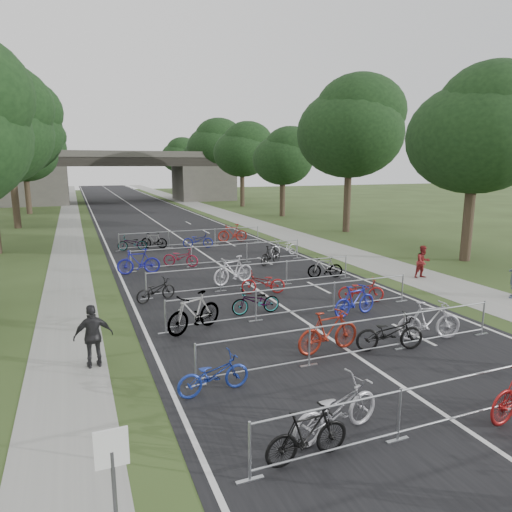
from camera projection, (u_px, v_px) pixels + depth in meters
The scene contains 48 objects.
road at pixel (141, 212), 51.62m from camera, with size 11.00×140.00×0.01m, color black.
sidewalk_right at pixel (209, 209), 54.53m from camera, with size 3.00×140.00×0.01m, color gray.
sidewalk_left at pixel (70, 214), 48.89m from camera, with size 2.00×140.00×0.01m, color gray.
lane_markings at pixel (141, 212), 51.62m from camera, with size 0.12×140.00×0.00m, color silver.
overpass_bridge at pixel (125, 177), 64.58m from camera, with size 31.00×8.00×7.05m.
park_sign at pixel (113, 467), 6.11m from camera, with size 0.45×0.06×1.83m.
tree_right_0 at pixel (479, 132), 24.01m from camera, with size 7.17×7.17×10.93m.
tree_right_1 at pixel (352, 129), 34.74m from camera, with size 8.18×8.18×12.47m.
tree_left_2 at pixel (9, 128), 36.70m from camera, with size 8.40×8.40×12.81m.
tree_right_2 at pixel (284, 157), 46.05m from camera, with size 6.16×6.16×9.39m.
tree_left_3 at pixel (25, 152), 47.95m from camera, with size 6.72×6.72×10.25m.
tree_right_3 at pixel (243, 151), 56.78m from camera, with size 7.17×7.17×10.93m.
tree_left_4 at pixel (33, 148), 58.71m from camera, with size 7.56×7.56×11.53m.
tree_right_4 at pixel (215, 146), 67.51m from camera, with size 8.18×8.18×12.47m.
tree_left_5 at pixel (38, 145), 69.47m from camera, with size 8.40×8.40×12.81m.
tree_right_5 at pixel (195, 160), 78.82m from camera, with size 6.16×6.16×9.39m.
tree_left_6 at pixel (43, 157), 80.71m from camera, with size 6.72×6.72×10.25m.
tree_right_6 at pixel (180, 156), 89.55m from camera, with size 7.17×7.17×10.93m.
barrier_row_1 at pixel (460, 400), 9.28m from camera, with size 9.70×0.08×1.10m.
barrier_row_2 at pixel (359, 339), 12.56m from camera, with size 9.70×0.08×1.10m.
barrier_row_3 at pixel (296, 301), 16.01m from camera, with size 9.70×0.08×1.10m.
barrier_row_4 at pixel (254, 276), 19.66m from camera, with size 9.70×0.08×1.10m.
barrier_row_5 at pixel (220, 255), 24.21m from camera, with size 9.70×0.08×1.10m.
barrier_row_6 at pixel (192, 238), 29.67m from camera, with size 9.70×0.08×1.10m.
bike_4 at pixel (307, 435), 8.14m from camera, with size 0.48×1.68×1.01m, color black.
bike_5 at pixel (336, 409), 8.90m from camera, with size 0.75×2.14×1.13m, color #ACACB4.
bike_8 at pixel (213, 375), 10.58m from camera, with size 0.62×1.77×0.93m, color navy.
bike_9 at pixel (328, 332), 12.88m from camera, with size 0.57×2.03×1.22m, color maroon.
bike_10 at pixel (390, 333), 13.02m from camera, with size 0.70×2.00×1.05m, color black.
bike_11 at pixel (429, 321), 13.77m from camera, with size 0.58×2.04×1.22m, color #A09FA7.
bike_12 at pixel (194, 312), 14.50m from camera, with size 0.59×2.10×1.26m, color #A4A7AC.
bike_13 at pixel (256, 301), 16.21m from camera, with size 0.62×1.78×0.94m, color #A4A7AC.
bike_14 at pixel (355, 301), 16.02m from camera, with size 0.52×1.84×1.10m, color #1C259E.
bike_15 at pixel (361, 290), 17.67m from camera, with size 0.61×1.76×0.92m, color maroon.
bike_16 at pixel (156, 290), 17.73m from camera, with size 0.58×1.67×0.88m, color black.
bike_17 at pixel (233, 270), 20.25m from camera, with size 0.59×2.09×1.26m, color #B6B5BE.
bike_18 at pixel (263, 283), 18.75m from camera, with size 0.63×1.80×0.95m, color maroon.
bike_19 at pixel (325, 268), 21.37m from camera, with size 0.47×1.68×1.01m, color #A4A7AC.
bike_20 at pixel (139, 262), 22.10m from camera, with size 0.58×2.05×1.23m, color navy.
bike_21 at pixel (181, 257), 23.76m from camera, with size 0.66×1.88×0.99m, color maroon.
bike_22 at pixel (271, 255), 24.21m from camera, with size 0.50×1.75×1.05m, color black.
bike_23 at pixel (284, 247), 26.60m from camera, with size 0.66×1.90×1.00m, color #B8B9C1.
bike_24 at pixel (132, 243), 28.18m from camera, with size 0.62×1.78×0.94m, color #A4A7AC.
bike_25 at pixel (154, 240), 28.95m from camera, with size 0.48×1.71×1.03m, color #A4A7AC.
bike_26 at pixel (198, 240), 29.10m from camera, with size 0.67×1.92×1.01m, color navy.
bike_27 at pixel (233, 233), 31.35m from camera, with size 0.58×2.04×1.23m, color maroon.
pedestrian_b at pixel (423, 262), 21.32m from camera, with size 0.75×0.58×1.54m, color maroon.
pedestrian_c at pixel (93, 336), 11.89m from camera, with size 0.99×0.41×1.70m, color black.
Camera 1 is at (-7.03, -2.76, 5.25)m, focal length 32.00 mm.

